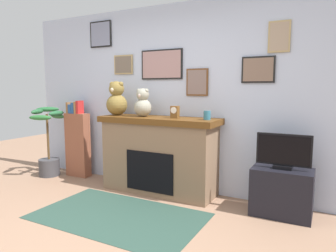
# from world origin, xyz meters

# --- Properties ---
(ground_plane) EXTENTS (12.00, 12.00, 0.00)m
(ground_plane) POSITION_xyz_m (0.00, 0.00, 0.00)
(ground_plane) COLOR #9A745B
(back_wall) EXTENTS (5.20, 0.15, 2.60)m
(back_wall) POSITION_xyz_m (-0.00, 2.00, 1.31)
(back_wall) COLOR silver
(back_wall) RESTS_ON ground_plane
(fireplace) EXTENTS (1.69, 0.57, 1.05)m
(fireplace) POSITION_xyz_m (-0.11, 1.68, 0.53)
(fireplace) COLOR #84664C
(fireplace) RESTS_ON ground_plane
(bookshelf) EXTENTS (0.41, 0.16, 1.24)m
(bookshelf) POSITION_xyz_m (-1.68, 1.74, 0.56)
(bookshelf) COLOR brown
(bookshelf) RESTS_ON ground_plane
(potted_plant) EXTENTS (0.57, 0.61, 1.13)m
(potted_plant) POSITION_xyz_m (-2.11, 1.53, 0.43)
(potted_plant) COLOR #3F3F44
(potted_plant) RESTS_ON ground_plane
(tv_stand) EXTENTS (0.66, 0.40, 0.54)m
(tv_stand) POSITION_xyz_m (1.52, 1.64, 0.27)
(tv_stand) COLOR black
(tv_stand) RESTS_ON ground_plane
(television) EXTENTS (0.59, 0.14, 0.40)m
(television) POSITION_xyz_m (1.52, 1.64, 0.73)
(television) COLOR black
(television) RESTS_ON tv_stand
(area_rug) EXTENTS (1.91, 1.13, 0.01)m
(area_rug) POSITION_xyz_m (-0.11, 0.75, 0.00)
(area_rug) COLOR #2B473D
(area_rug) RESTS_ON ground_plane
(candle_jar) EXTENTS (0.09, 0.09, 0.11)m
(candle_jar) POSITION_xyz_m (0.59, 1.66, 1.11)
(candle_jar) COLOR teal
(candle_jar) RESTS_ON fireplace
(mantel_clock) EXTENTS (0.10, 0.08, 0.16)m
(mantel_clock) POSITION_xyz_m (0.14, 1.66, 1.13)
(mantel_clock) COLOR brown
(mantel_clock) RESTS_ON fireplace
(teddy_bear_brown) EXTENTS (0.31, 0.31, 0.49)m
(teddy_bear_brown) POSITION_xyz_m (-0.80, 1.66, 1.27)
(teddy_bear_brown) COLOR olive
(teddy_bear_brown) RESTS_ON fireplace
(teddy_bear_grey) EXTENTS (0.24, 0.24, 0.39)m
(teddy_bear_grey) POSITION_xyz_m (-0.36, 1.66, 1.23)
(teddy_bear_grey) COLOR #9B9986
(teddy_bear_grey) RESTS_ON fireplace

